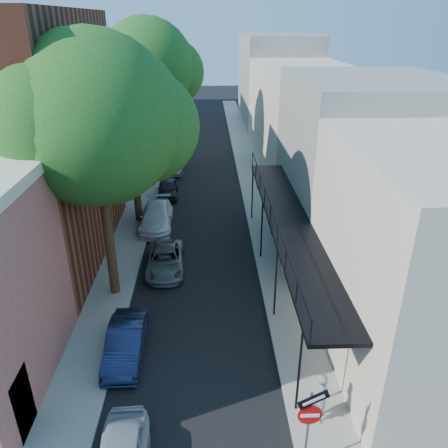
{
  "coord_description": "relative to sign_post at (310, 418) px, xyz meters",
  "views": [
    {
      "loc": [
        0.59,
        -7.16,
        11.54
      ],
      "look_at": [
        1.29,
        11.43,
        2.8
      ],
      "focal_mm": 35.0,
      "sensor_mm": 36.0,
      "label": 1
    }
  ],
  "objects": [
    {
      "name": "sidewalk_right",
      "position": [
        0.84,
        29.03,
        -1.98
      ],
      "size": [
        2.0,
        64.0,
        0.12
      ],
      "primitive_type": "cube",
      "color": "gray",
      "rests_on": "ground"
    },
    {
      "name": "sign_post",
      "position": [
        0.0,
        0.0,
        0.0
      ],
      "size": [
        0.89,
        0.17,
        2.99
      ],
      "color": "#595B60",
      "rests_on": "ground"
    },
    {
      "name": "parked_car_e",
      "position": [
        -5.48,
        21.28,
        -1.44
      ],
      "size": [
        1.55,
        3.56,
        1.19
      ],
      "primitive_type": "imported",
      "rotation": [
        0.0,
        0.0,
        0.04
      ],
      "color": "black",
      "rests_on": "ground"
    },
    {
      "name": "parked_car_b",
      "position": [
        -5.76,
        4.86,
        -1.43
      ],
      "size": [
        1.33,
        3.71,
        1.22
      ],
      "primitive_type": "imported",
      "rotation": [
        0.0,
        0.0,
        0.01
      ],
      "color": "#141D3F",
      "rests_on": "ground"
    },
    {
      "name": "oak_near",
      "position": [
        -6.53,
        9.29,
        5.84
      ],
      "size": [
        7.48,
        6.8,
        11.42
      ],
      "color": "#322114",
      "rests_on": "ground"
    },
    {
      "name": "parked_car_d",
      "position": [
        -5.76,
        16.19,
        -1.37
      ],
      "size": [
        1.98,
        4.62,
        1.33
      ],
      "primitive_type": "imported",
      "rotation": [
        0.0,
        0.0,
        0.03
      ],
      "color": "white",
      "rests_on": "ground"
    },
    {
      "name": "parked_car_f",
      "position": [
        -5.29,
        26.83,
        -1.41
      ],
      "size": [
        1.44,
        3.83,
        1.25
      ],
      "primitive_type": "imported",
      "rotation": [
        0.0,
        0.0,
        -0.03
      ],
      "color": "gray",
      "rests_on": "ground"
    },
    {
      "name": "buildings_left",
      "position": [
        -12.46,
        27.79,
        2.9
      ],
      "size": [
        10.1,
        59.1,
        12.0
      ],
      "color": "#BC6C60",
      "rests_on": "ground"
    },
    {
      "name": "road_surface",
      "position": [
        -3.16,
        29.03,
        -2.03
      ],
      "size": [
        6.0,
        64.0,
        0.01
      ],
      "primitive_type": "cube",
      "color": "black",
      "rests_on": "ground"
    },
    {
      "name": "pedestrian",
      "position": [
        0.82,
        1.61,
        -1.04
      ],
      "size": [
        0.62,
        0.75,
        1.76
      ],
      "primitive_type": "imported",
      "rotation": [
        0.0,
        0.0,
        1.21
      ],
      "color": "gray",
      "rests_on": "sidewalk_right"
    },
    {
      "name": "buildings_right",
      "position": [
        5.83,
        28.51,
        2.39
      ],
      "size": [
        9.8,
        55.0,
        10.0
      ],
      "color": "beige",
      "rests_on": "ground"
    },
    {
      "name": "oak_mid",
      "position": [
        -6.58,
        17.26,
        5.02
      ],
      "size": [
        6.6,
        6.0,
        10.2
      ],
      "color": "#322114",
      "rests_on": "ground"
    },
    {
      "name": "sidewalk_left",
      "position": [
        -7.16,
        29.03,
        -1.98
      ],
      "size": [
        2.0,
        64.0,
        0.12
      ],
      "primitive_type": "cube",
      "color": "gray",
      "rests_on": "ground"
    },
    {
      "name": "parked_car_c",
      "position": [
        -4.8,
        11.06,
        -1.48
      ],
      "size": [
        2.03,
        4.08,
        1.11
      ],
      "primitive_type": "imported",
      "rotation": [
        0.0,
        0.0,
        0.05
      ],
      "color": "slate",
      "rests_on": "ground"
    },
    {
      "name": "oak_far",
      "position": [
        -6.51,
        26.3,
        6.22
      ],
      "size": [
        7.7,
        7.0,
        11.9
      ],
      "color": "#322114",
      "rests_on": "ground"
    }
  ]
}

